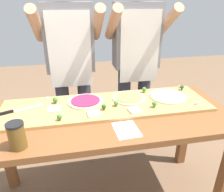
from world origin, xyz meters
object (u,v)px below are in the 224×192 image
object	(u,v)px
pizza_slice_far_left	(134,110)
recipe_note	(126,130)
chefs_knife	(13,111)
pizza_whole_beet_magenta	(85,101)
sauce_jar	(17,136)
broccoli_floret_back_left	(116,103)
broccoli_floret_center_right	(59,117)
pizza_whole_cheese_artichoke	(168,96)
broccoli_floret_front_mid	(154,104)
pizza_whole_pesto_green	(129,98)
cheese_crumble_b	(197,103)
pizza_slice_center	(94,114)
prep_table	(107,129)
broccoli_floret_front_left	(55,100)
broccoli_floret_center_left	(182,87)
cook_left	(71,59)
cheese_crumble_a	(180,87)
pizza_slice_far_right	(54,109)
cook_right	(136,56)
cheese_crumble_c	(48,98)
broccoli_floret_back_right	(144,89)
broccoli_floret_back_mid	(104,107)

from	to	relation	value
pizza_slice_far_left	recipe_note	xyz separation A→B (m)	(-0.10, -0.17, -0.03)
recipe_note	chefs_knife	bearing A→B (deg)	155.51
pizza_whole_beet_magenta	sauce_jar	size ratio (longest dim) A/B	1.75
broccoli_floret_back_left	broccoli_floret_center_right	distance (m)	0.39
pizza_whole_cheese_artichoke	broccoli_floret_front_mid	size ratio (longest dim) A/B	5.92
pizza_whole_pesto_green	cheese_crumble_b	distance (m)	0.48
pizza_slice_center	recipe_note	size ratio (longest dim) A/B	0.44
prep_table	chefs_knife	world-z (taller)	chefs_knife
pizza_whole_cheese_artichoke	chefs_knife	bearing A→B (deg)	-178.74
sauce_jar	recipe_note	distance (m)	0.59
broccoli_floret_front_left	broccoli_floret_center_left	distance (m)	0.99
sauce_jar	chefs_knife	bearing A→B (deg)	105.59
broccoli_floret_back_left	broccoli_floret_center_left	bearing A→B (deg)	16.59
pizza_whole_pesto_green	cook_left	bearing A→B (deg)	131.74
pizza_slice_center	cheese_crumble_a	bearing A→B (deg)	21.82
pizza_whole_pesto_green	cheese_crumble_a	xyz separation A→B (m)	(0.47, 0.12, 0.00)
pizza_slice_center	broccoli_floret_center_left	bearing A→B (deg)	18.92
pizza_slice_far_right	broccoli_floret_front_left	xyz separation A→B (m)	(0.01, 0.10, 0.02)
cheese_crumble_a	cheese_crumble_b	size ratio (longest dim) A/B	0.83
broccoli_floret_center_right	broccoli_floret_front_mid	bearing A→B (deg)	4.38
broccoli_floret_center_left	cheese_crumble_a	distance (m)	0.05
chefs_knife	broccoli_floret_front_left	world-z (taller)	broccoli_floret_front_left
broccoli_floret_front_left	pizza_slice_far_left	bearing A→B (deg)	-22.72
pizza_whole_pesto_green	pizza_slice_far_left	size ratio (longest dim) A/B	3.22
pizza_whole_beet_magenta	cheese_crumble_b	distance (m)	0.79
pizza_slice_far_right	cook_right	size ratio (longest dim) A/B	0.05
cheese_crumble_c	cheese_crumble_a	bearing A→B (deg)	1.06
pizza_whole_cheese_artichoke	cheese_crumble_c	bearing A→B (deg)	171.94
pizza_whole_pesto_green	recipe_note	size ratio (longest dim) A/B	1.37
chefs_knife	cheese_crumble_b	size ratio (longest dim) A/B	13.53
pizza_slice_far_left	recipe_note	size ratio (longest dim) A/B	0.43
pizza_whole_pesto_green	broccoli_floret_front_left	xyz separation A→B (m)	(-0.53, 0.03, 0.02)
broccoli_floret_center_right	cook_right	bearing A→B (deg)	44.60
pizza_slice_far_right	cheese_crumble_c	world-z (taller)	cheese_crumble_c
prep_table	broccoli_floret_front_left	xyz separation A→B (m)	(-0.34, 0.19, 0.16)
prep_table	broccoli_floret_center_left	world-z (taller)	broccoli_floret_center_left
cheese_crumble_b	cook_left	xyz separation A→B (m)	(-0.84, 0.64, 0.19)
broccoli_floret_center_right	cook_right	size ratio (longest dim) A/B	0.02
pizza_whole_pesto_green	broccoli_floret_back_right	xyz separation A→B (m)	(0.15, 0.08, 0.02)
chefs_knife	cheese_crumble_c	world-z (taller)	cheese_crumble_c
pizza_slice_far_right	broccoli_floret_center_right	bearing A→B (deg)	-74.02
broccoli_floret_front_left	broccoli_floret_back_mid	distance (m)	0.36
cheese_crumble_b	broccoli_floret_back_mid	bearing A→B (deg)	175.46
broccoli_floret_front_left	cheese_crumble_b	distance (m)	1.00
cheese_crumble_b	cook_right	size ratio (longest dim) A/B	0.01
broccoli_floret_back_left	prep_table	bearing A→B (deg)	-140.08
broccoli_floret_center_right	sauce_jar	xyz separation A→B (m)	(-0.20, -0.19, 0.03)
cheese_crumble_c	broccoli_floret_front_mid	bearing A→B (deg)	-20.31
cheese_crumble_c	cook_left	xyz separation A→B (m)	(0.19, 0.35, 0.19)
pizza_slice_far_right	broccoli_floret_back_right	size ratio (longest dim) A/B	1.75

